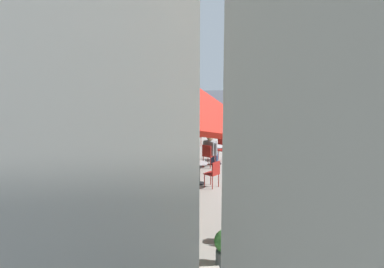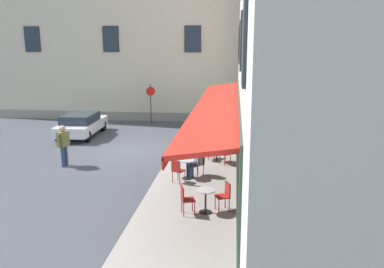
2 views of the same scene
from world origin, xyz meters
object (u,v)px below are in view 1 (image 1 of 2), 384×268
Objects in this scene: cafe_chair_red_near_door at (174,137)px; seated_patron_in_white at (256,215)px; cafe_chair_red_under_awning at (214,172)px; cafe_chair_red_kerbside at (198,135)px; cafe_table_far_end at (217,152)px; potted_plant_entrance_left at (273,251)px; cafe_chair_red_facing_street at (264,206)px; walking_pedestrian_in_olive at (359,141)px; cafe_table_streetside at (186,137)px; cafe_chair_red_corner_left at (208,154)px; cafe_chair_red_by_window at (185,165)px; cafe_chair_red_back_row at (254,224)px; cafe_chair_red_corner_right at (222,148)px; cafe_table_mid_terrace at (260,217)px; cafe_table_near_entrance at (199,170)px; seated_companion_in_grey at (211,149)px; potted_plant_by_steps at (226,247)px.

seated_patron_in_white is (10.03, 1.28, 0.16)m from cafe_chair_red_near_door.
cafe_chair_red_under_awning is 1.00× the size of cafe_chair_red_kerbside.
seated_patron_in_white is at bearing 7.27° from cafe_chair_red_near_door.
cafe_chair_red_near_door is 1.21× the size of cafe_table_far_end.
cafe_chair_red_near_door reaches higher than potted_plant_entrance_left.
walking_pedestrian_in_olive is (-5.13, 5.23, 0.50)m from cafe_chair_red_facing_street.
cafe_chair_red_corner_left reaches higher than cafe_table_streetside.
cafe_chair_red_by_window and cafe_chair_red_back_row have the same top height.
cafe_table_streetside is 2.88m from cafe_chair_red_corner_right.
cafe_table_mid_terrace is at bearing 8.18° from cafe_chair_red_under_awning.
cafe_table_far_end is (-2.02, 1.47, -0.06)m from cafe_chair_red_by_window.
cafe_table_near_entrance is at bearing -170.56° from seated_patron_in_white.
cafe_chair_red_kerbside reaches higher than cafe_table_near_entrance.
seated_patron_in_white reaches higher than cafe_table_streetside.
cafe_table_streetside is at bearing -176.12° from seated_patron_in_white.
cafe_chair_red_by_window is 1.00× the size of cafe_chair_red_near_door.
cafe_chair_red_back_row is (0.55, -0.31, 0.06)m from cafe_table_mid_terrace.
cafe_chair_red_kerbside is (-0.20, 0.60, 0.06)m from cafe_table_streetside.
seated_companion_in_grey is 5.78m from walking_pedestrian_in_olive.
cafe_table_near_entrance is at bearing -22.65° from cafe_table_far_end.
cafe_chair_red_corner_left is 0.69× the size of seated_patron_in_white.
cafe_table_streetside is at bearing -171.69° from cafe_chair_red_corner_left.
seated_companion_in_grey is 1.53× the size of potted_plant_entrance_left.
cafe_table_near_entrance is 2.68m from cafe_table_far_end.
cafe_chair_red_kerbside is 3.81m from cafe_chair_red_corner_left.
cafe_chair_red_facing_street reaches higher than cafe_table_near_entrance.
seated_companion_in_grey reaches higher than cafe_chair_red_under_awning.
cafe_table_near_entrance is at bearing -167.16° from cafe_table_mid_terrace.
cafe_chair_red_under_awning is 3.00m from cafe_table_far_end.
cafe_table_mid_terrace is 0.63m from cafe_chair_red_facing_street.
cafe_chair_red_back_row is at bearing -2.84° from cafe_table_far_end.
cafe_chair_red_by_window is 5.48m from cafe_chair_red_kerbside.
cafe_table_mid_terrace is at bearing -24.67° from cafe_chair_red_facing_street.
cafe_chair_red_by_window is 1.00× the size of cafe_chair_red_corner_right.
cafe_table_mid_terrace is 7.93m from walking_pedestrian_in_olive.
cafe_chair_red_kerbside is (-6.28, 0.25, 0.00)m from cafe_chair_red_under_awning.
seated_companion_in_grey reaches higher than cafe_chair_red_corner_right.
potted_plant_entrance_left is (11.54, 0.73, -0.08)m from cafe_table_streetside.
cafe_chair_red_corner_right is at bearing 144.61° from cafe_chair_red_corner_left.
seated_patron_in_white is at bearing 1.45° from cafe_chair_red_corner_left.
cafe_table_mid_terrace is at bearing 150.57° from seated_patron_in_white.
cafe_table_mid_terrace is 0.47m from seated_patron_in_white.
cafe_chair_red_by_window is at bearing 0.76° from cafe_chair_red_near_door.
potted_plant_by_steps is (1.39, -1.12, -0.05)m from cafe_table_mid_terrace.
potted_plant_by_steps is at bearing 1.87° from cafe_chair_red_near_door.
cafe_table_near_entrance is at bearing 178.55° from potted_plant_by_steps.
cafe_chair_red_facing_street is 7.34m from walking_pedestrian_in_olive.
seated_companion_in_grey is at bearing 179.33° from cafe_chair_red_back_row.
cafe_chair_red_by_window is 6.99m from walking_pedestrian_in_olive.
cafe_table_far_end is at bearing 177.94° from seated_patron_in_white.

